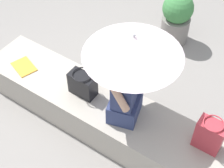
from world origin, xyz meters
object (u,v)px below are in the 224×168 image
object	(u,v)px
person_seated	(125,88)
planter_near	(177,18)
handbag_black	(83,84)
parasol	(133,46)
magazine	(24,67)
tote_bag_canvas	(210,135)

from	to	relation	value
person_seated	planter_near	world-z (taller)	person_seated
handbag_black	person_seated	bearing A→B (deg)	0.37
parasol	magazine	xyz separation A→B (m)	(-1.32, -0.14, -0.86)
person_seated	parasol	xyz separation A→B (m)	(0.02, 0.07, 0.48)
tote_bag_canvas	magazine	bearing A→B (deg)	-174.84
planter_near	parasol	bearing A→B (deg)	-79.23
person_seated	parasol	size ratio (longest dim) A/B	0.90
parasol	planter_near	xyz separation A→B (m)	(-0.32, 1.69, -0.90)
handbag_black	magazine	distance (m)	0.80
parasol	magazine	bearing A→B (deg)	-173.77
handbag_black	tote_bag_canvas	bearing A→B (deg)	5.09
person_seated	parasol	distance (m)	0.48
person_seated	magazine	distance (m)	1.36
parasol	tote_bag_canvas	world-z (taller)	parasol
parasol	planter_near	bearing A→B (deg)	100.77
parasol	planter_near	distance (m)	1.94
handbag_black	planter_near	world-z (taller)	planter_near
handbag_black	planter_near	xyz separation A→B (m)	(0.21, 1.76, -0.17)
person_seated	tote_bag_canvas	distance (m)	0.86
handbag_black	magazine	bearing A→B (deg)	-174.72
person_seated	magazine	bearing A→B (deg)	-176.65
handbag_black	magazine	xyz separation A→B (m)	(-0.79, -0.07, -0.13)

